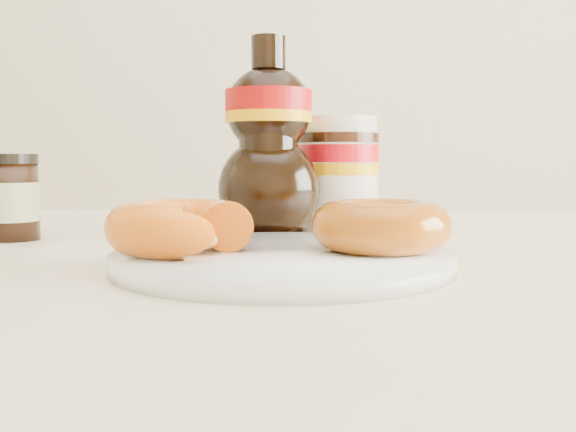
# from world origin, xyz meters

# --- Properties ---
(dining_table) EXTENTS (1.40, 0.90, 0.75)m
(dining_table) POSITION_xyz_m (0.00, 0.10, 0.67)
(dining_table) COLOR beige
(dining_table) RESTS_ON ground
(plate) EXTENTS (0.26, 0.26, 0.01)m
(plate) POSITION_xyz_m (-0.00, 0.00, 0.76)
(plate) COLOR white
(plate) RESTS_ON dining_table
(donut_bitten) EXTENTS (0.12, 0.12, 0.04)m
(donut_bitten) POSITION_xyz_m (-0.08, -0.01, 0.78)
(donut_bitten) COLOR #C73E0B
(donut_bitten) RESTS_ON plate
(donut_whole) EXTENTS (0.13, 0.13, 0.04)m
(donut_whole) POSITION_xyz_m (0.07, 0.01, 0.78)
(donut_whole) COLOR #9F3E0A
(donut_whole) RESTS_ON plate
(nutella_jar) EXTENTS (0.09, 0.09, 0.13)m
(nutella_jar) POSITION_xyz_m (0.04, 0.26, 0.82)
(nutella_jar) COLOR white
(nutella_jar) RESTS_ON dining_table
(syrup_bottle) EXTENTS (0.11, 0.09, 0.21)m
(syrup_bottle) POSITION_xyz_m (-0.04, 0.18, 0.85)
(syrup_bottle) COLOR black
(syrup_bottle) RESTS_ON dining_table
(dark_jar) EXTENTS (0.05, 0.05, 0.09)m
(dark_jar) POSITION_xyz_m (-0.29, 0.15, 0.79)
(dark_jar) COLOR black
(dark_jar) RESTS_ON dining_table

